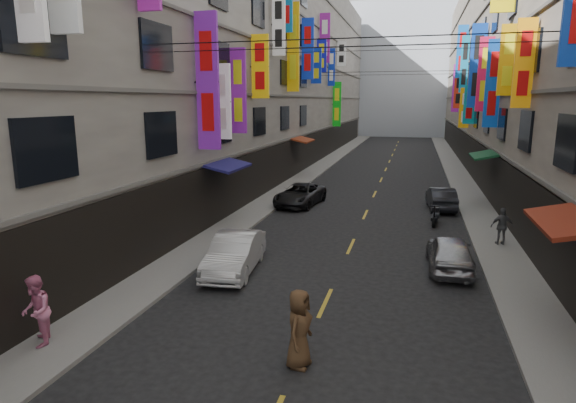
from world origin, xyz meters
The scene contains 17 objects.
sidewalk_left centered at (-6.00, 42.00, 0.06)m, with size 2.00×90.00×0.12m, color slate.
sidewalk_right centered at (6.00, 42.00, 0.06)m, with size 2.00×90.00×0.12m, color slate.
building_row_left centered at (-11.99, 42.00, 9.49)m, with size 10.14×90.00×19.00m.
building_row_right centered at (11.99, 42.00, 9.49)m, with size 10.14×90.00×19.00m.
haze_block centered at (0.00, 92.00, 11.00)m, with size 18.00×8.00×22.00m, color #B5BDCA.
shop_signage centered at (-0.10, 35.09, 9.09)m, with size 14.00×55.00×11.61m.
street_awnings centered at (-1.26, 26.00, 3.00)m, with size 13.99×35.20×0.41m.
overhead_cables centered at (0.00, 30.00, 8.80)m, with size 14.00×38.04×1.24m.
lane_markings centered at (0.00, 39.00, 0.00)m, with size 0.12×80.20×0.01m.
scooter_far_right centered at (3.57, 28.71, 0.44)m, with size 0.55×1.80×1.14m.
car_left_mid centered at (-3.65, 19.87, 0.69)m, with size 1.46×4.18×1.38m, color silver.
car_left_far centered at (-3.99, 31.44, 0.62)m, with size 2.07×4.49×1.25m, color black.
car_right_mid centered at (3.83, 22.05, 0.65)m, with size 1.53×3.81×1.30m, color #A2A1A6.
car_right_far centered at (4.00, 32.39, 0.63)m, with size 1.34×3.85×1.27m, color #26272E.
pedestrian_lfar centered at (-6.37, 13.43, 1.01)m, with size 0.87×0.60×1.79m, color pink.
pedestrian_rfar centered at (6.12, 25.50, 0.91)m, with size 0.93×0.53×1.58m, color #57575A.
pedestrian_crossing centered at (0.05, 14.32, 0.94)m, with size 0.91×0.62×1.87m, color #4E341F.
Camera 1 is at (2.40, 4.41, 6.07)m, focal length 30.00 mm.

